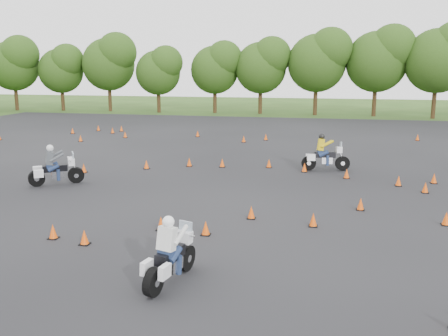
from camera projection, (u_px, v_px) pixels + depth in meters
name	position (u px, v px, depth m)	size (l,w,h in m)	color
ground	(200.00, 225.00, 17.31)	(140.00, 140.00, 0.00)	#2D5119
asphalt_pad	(233.00, 185.00, 23.06)	(62.00, 62.00, 0.00)	black
treeline	(312.00, 73.00, 49.26)	(87.02, 32.38, 11.22)	#264313
traffic_cones	(230.00, 181.00, 22.75)	(36.45, 32.72, 0.45)	#E74E09
rider_grey	(56.00, 164.00, 22.92)	(2.48, 0.76, 1.91)	#43474C
rider_yellow	(326.00, 152.00, 25.96)	(2.51, 0.77, 1.94)	gold
rider_white	(170.00, 248.00, 12.50)	(2.37, 0.73, 1.83)	silver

